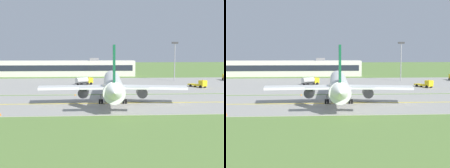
% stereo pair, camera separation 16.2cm
% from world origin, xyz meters
% --- Properties ---
extents(ground_plane, '(500.00, 500.00, 0.00)m').
position_xyz_m(ground_plane, '(0.00, 0.00, 0.00)').
color(ground_plane, olive).
extents(taxiway_strip, '(240.00, 28.00, 0.10)m').
position_xyz_m(taxiway_strip, '(0.00, 0.00, 0.05)').
color(taxiway_strip, '#9E9B93').
rests_on(taxiway_strip, ground).
extents(apron_pad, '(140.00, 52.00, 0.10)m').
position_xyz_m(apron_pad, '(10.00, 42.00, 0.05)').
color(apron_pad, '#9E9B93').
rests_on(apron_pad, ground).
extents(taxiway_centreline, '(220.00, 0.60, 0.01)m').
position_xyz_m(taxiway_centreline, '(0.00, 0.00, 0.11)').
color(taxiway_centreline, yellow).
rests_on(taxiway_centreline, taxiway_strip).
extents(airplane_lead, '(32.47, 39.64, 12.70)m').
position_xyz_m(airplane_lead, '(5.04, 0.93, 4.13)').
color(airplane_lead, white).
rests_on(airplane_lead, ground).
extents(service_truck_baggage, '(4.83, 6.61, 2.59)m').
position_xyz_m(service_truck_baggage, '(34.35, 29.96, 1.18)').
color(service_truck_baggage, yellow).
rests_on(service_truck_baggage, ground).
extents(service_truck_pushback, '(6.11, 5.07, 2.65)m').
position_xyz_m(service_truck_pushback, '(-1.70, 40.54, 1.53)').
color(service_truck_pushback, yellow).
rests_on(service_truck_pushback, ground).
extents(terminal_building, '(60.34, 8.35, 8.15)m').
position_xyz_m(terminal_building, '(-9.54, 80.83, 3.50)').
color(terminal_building, beige).
rests_on(terminal_building, ground).
extents(apron_light_mast, '(2.40, 0.50, 14.70)m').
position_xyz_m(apron_light_mast, '(31.88, 51.99, 9.33)').
color(apron_light_mast, gray).
rests_on(apron_light_mast, ground).
extents(traffic_cone_near_edge, '(0.44, 0.44, 0.60)m').
position_xyz_m(traffic_cone_near_edge, '(-16.10, -13.08, 0.30)').
color(traffic_cone_near_edge, orange).
rests_on(traffic_cone_near_edge, ground).
extents(traffic_cone_mid_edge, '(0.44, 0.44, 0.60)m').
position_xyz_m(traffic_cone_mid_edge, '(-3.73, 13.48, 0.30)').
color(traffic_cone_mid_edge, orange).
rests_on(traffic_cone_mid_edge, ground).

